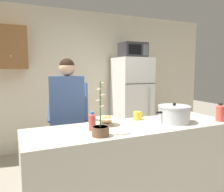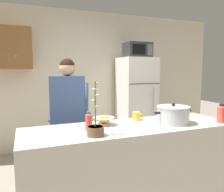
# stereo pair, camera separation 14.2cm
# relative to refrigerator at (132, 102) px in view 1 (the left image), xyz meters

# --- Properties ---
(back_wall_unit) EXTENTS (6.00, 0.48, 2.60)m
(back_wall_unit) POSITION_rel_refrigerator_xyz_m (-1.27, 0.41, 0.52)
(back_wall_unit) COLOR beige
(back_wall_unit) RESTS_ON ground
(kitchen_island) EXTENTS (2.21, 0.68, 0.92)m
(kitchen_island) POSITION_rel_refrigerator_xyz_m (-1.02, -1.85, -0.40)
(kitchen_island) COLOR beige
(kitchen_island) RESTS_ON ground
(refrigerator) EXTENTS (0.64, 0.68, 1.72)m
(refrigerator) POSITION_rel_refrigerator_xyz_m (0.00, 0.00, 0.00)
(refrigerator) COLOR white
(refrigerator) RESTS_ON ground
(microwave) EXTENTS (0.48, 0.37, 0.28)m
(microwave) POSITION_rel_refrigerator_xyz_m (0.00, -0.02, 1.00)
(microwave) COLOR #2D2D30
(microwave) RESTS_ON refrigerator
(person_near_pot) EXTENTS (0.58, 0.52, 1.63)m
(person_near_pot) POSITION_rel_refrigerator_xyz_m (-1.53, -1.12, 0.16)
(person_near_pot) COLOR #33384C
(person_near_pot) RESTS_ON ground
(cooking_pot) EXTENTS (0.46, 0.35, 0.22)m
(cooking_pot) POSITION_rel_refrigerator_xyz_m (-0.55, -1.91, 0.15)
(cooking_pot) COLOR silver
(cooking_pot) RESTS_ON kitchen_island
(coffee_mug) EXTENTS (0.13, 0.09, 0.10)m
(coffee_mug) POSITION_rel_refrigerator_xyz_m (-0.84, -1.63, 0.11)
(coffee_mug) COLOR yellow
(coffee_mug) RESTS_ON kitchen_island
(bread_bowl) EXTENTS (0.23, 0.23, 0.10)m
(bread_bowl) POSITION_rel_refrigerator_xyz_m (-1.27, -1.71, 0.11)
(bread_bowl) COLOR beige
(bread_bowl) RESTS_ON kitchen_island
(bottle_near_edge) EXTENTS (0.09, 0.09, 0.21)m
(bottle_near_edge) POSITION_rel_refrigerator_xyz_m (-0.04, -2.07, 0.16)
(bottle_near_edge) COLOR #D84C3F
(bottle_near_edge) RESTS_ON kitchen_island
(bottle_mid_counter) EXTENTS (0.07, 0.07, 0.18)m
(bottle_mid_counter) POSITION_rel_refrigerator_xyz_m (-1.47, -1.84, 0.15)
(bottle_mid_counter) COLOR #D84C3F
(bottle_mid_counter) RESTS_ON kitchen_island
(potted_orchid) EXTENTS (0.15, 0.15, 0.48)m
(potted_orchid) POSITION_rel_refrigerator_xyz_m (-1.47, -2.05, 0.13)
(potted_orchid) COLOR brown
(potted_orchid) RESTS_ON kitchen_island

